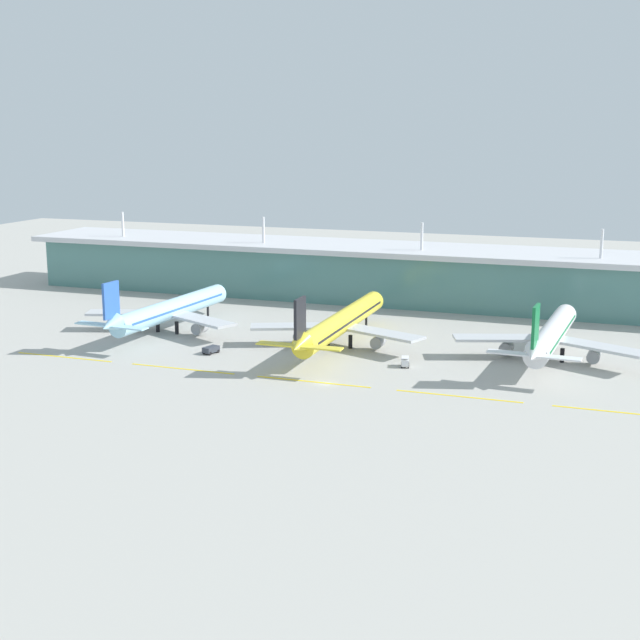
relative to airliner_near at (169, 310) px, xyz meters
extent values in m
plane|color=#A8A59E|center=(59.40, -35.11, -6.45)|extent=(600.00, 600.00, 0.00)
cube|color=slate|center=(59.40, 67.07, 1.94)|extent=(280.00, 28.00, 16.78)
cube|color=silver|center=(59.40, 67.07, 11.23)|extent=(288.00, 34.00, 1.80)
cylinder|color=silver|center=(-52.60, 61.47, 16.63)|extent=(0.90, 0.90, 9.00)
cylinder|color=silver|center=(3.40, 61.47, 16.63)|extent=(0.90, 0.90, 9.00)
cylinder|color=silver|center=(59.40, 61.47, 16.63)|extent=(0.90, 0.90, 9.00)
cylinder|color=silver|center=(115.40, 61.47, 16.63)|extent=(0.90, 0.90, 9.00)
cylinder|color=#9ED1EA|center=(0.10, 1.53, 0.05)|extent=(9.32, 53.44, 5.80)
cone|color=#9ED1EA|center=(2.00, 30.05, 0.05)|extent=(5.76, 4.36, 5.51)
cone|color=#9ED1EA|center=(-1.86, -28.00, 1.25)|extent=(5.36, 6.94, 5.72)
cube|color=#2D5BB7|center=(-1.80, -27.00, 7.70)|extent=(1.12, 6.43, 9.50)
cube|color=#9ED1EA|center=(-7.32, -27.13, 1.05)|extent=(10.19, 3.86, 0.36)
cube|color=#9ED1EA|center=(3.66, -27.86, 1.05)|extent=(10.19, 3.86, 0.36)
cube|color=#B7BABF|center=(-12.17, -2.09, -1.25)|extent=(24.92, 13.95, 0.70)
cylinder|color=gray|center=(-10.87, -0.73, -4.05)|extent=(3.49, 4.70, 3.20)
cube|color=#B7BABF|center=(11.78, -3.69, -1.25)|extent=(24.57, 16.57, 0.70)
cylinder|color=gray|center=(10.68, -2.17, -4.05)|extent=(3.49, 4.70, 3.20)
cylinder|color=black|center=(1.43, 21.42, -4.65)|extent=(0.70, 0.70, 3.60)
cylinder|color=black|center=(-3.29, -1.26, -4.65)|extent=(1.10, 1.10, 3.60)
cylinder|color=black|center=(3.10, -1.68, -4.65)|extent=(1.10, 1.10, 3.60)
cube|color=#2D5BB7|center=(0.10, 1.53, 0.45)|extent=(9.01, 48.14, 0.60)
cylinder|color=yellow|center=(51.76, 1.68, 0.05)|extent=(6.10, 61.65, 5.80)
cone|color=yellow|center=(51.60, 34.49, 0.05)|extent=(5.53, 4.03, 5.51)
cone|color=yellow|center=(51.92, -32.14, 1.25)|extent=(4.96, 6.65, 5.72)
cube|color=black|center=(51.92, -31.14, 7.70)|extent=(0.73, 6.40, 9.50)
cube|color=yellow|center=(46.42, -31.66, 1.05)|extent=(10.02, 3.25, 0.36)
cube|color=yellow|center=(57.42, -31.61, 1.05)|extent=(10.02, 3.25, 0.36)
cube|color=#B7BABF|center=(39.78, -2.81, -1.25)|extent=(24.79, 15.39, 0.70)
cylinder|color=gray|center=(40.98, -1.36, -4.05)|extent=(3.22, 4.52, 3.20)
cube|color=#B7BABF|center=(63.78, -2.69, -1.25)|extent=(24.81, 15.20, 0.70)
cylinder|color=gray|center=(62.58, -1.25, -4.05)|extent=(3.22, 4.52, 3.20)
cylinder|color=black|center=(51.65, 24.79, -4.65)|extent=(0.70, 0.70, 3.60)
cylinder|color=black|center=(48.58, -1.34, -4.65)|extent=(1.10, 1.10, 3.60)
cylinder|color=black|center=(54.98, -1.31, -4.65)|extent=(1.10, 1.10, 3.60)
cube|color=black|center=(51.76, 1.68, 0.45)|extent=(6.11, 55.49, 0.60)
cylinder|color=silver|center=(106.45, 5.78, 0.05)|extent=(8.78, 51.30, 5.80)
cone|color=silver|center=(108.07, 33.25, 0.05)|extent=(5.74, 4.32, 5.51)
cone|color=silver|center=(104.78, -22.70, 1.25)|extent=(5.31, 6.91, 5.72)
cube|color=#146B38|center=(104.84, -21.70, 7.70)|extent=(1.07, 6.43, 9.50)
cube|color=silver|center=(99.32, -21.88, 1.05)|extent=(10.17, 3.78, 0.36)
cube|color=silver|center=(110.30, -22.52, 1.05)|extent=(10.17, 3.78, 0.36)
cube|color=#B7BABF|center=(94.21, 2.06, -1.25)|extent=(24.91, 14.11, 0.70)
cylinder|color=gray|center=(95.49, 3.43, -4.05)|extent=(3.46, 4.68, 3.20)
cube|color=#B7BABF|center=(118.17, 0.66, -1.25)|extent=(24.60, 16.43, 0.70)
cylinder|color=gray|center=(117.06, 2.17, -4.05)|extent=(3.46, 4.68, 3.20)
cylinder|color=black|center=(107.57, 24.89, -4.65)|extent=(0.70, 0.70, 3.60)
cylinder|color=black|center=(103.08, 2.97, -4.65)|extent=(1.10, 1.10, 3.60)
cylinder|color=black|center=(109.47, 2.59, -4.65)|extent=(1.10, 1.10, 3.60)
cube|color=#146B38|center=(106.45, 5.78, 0.45)|extent=(8.53, 46.20, 0.60)
cube|color=yellow|center=(-11.60, -34.72, -6.43)|extent=(28.00, 0.70, 0.04)
cube|color=yellow|center=(22.40, -34.72, -6.43)|extent=(28.00, 0.70, 0.04)
cube|color=yellow|center=(56.40, -34.72, -6.43)|extent=(28.00, 0.70, 0.04)
cube|color=yellow|center=(90.40, -34.72, -6.43)|extent=(28.00, 0.70, 0.04)
cube|color=yellow|center=(124.40, -34.72, -6.43)|extent=(28.00, 0.70, 0.04)
cube|color=silver|center=(73.34, -14.67, -5.20)|extent=(2.58, 3.92, 1.60)
cube|color=silver|center=(73.34, -14.67, -4.05)|extent=(2.49, 3.57, 0.16)
cylinder|color=black|center=(74.42, -15.71, -6.00)|extent=(0.55, 0.96, 0.90)
cylinder|color=black|center=(72.84, -16.08, -6.00)|extent=(0.55, 0.96, 0.90)
cylinder|color=black|center=(73.84, -13.26, -6.00)|extent=(0.55, 0.96, 0.90)
cylinder|color=black|center=(72.26, -13.63, -6.00)|extent=(0.55, 0.96, 0.90)
cube|color=#333842|center=(22.31, -18.71, -5.30)|extent=(3.50, 4.88, 1.40)
cylinder|color=black|center=(21.68, -16.93, -6.00)|extent=(0.58, 0.96, 0.90)
cylinder|color=black|center=(23.76, -17.52, -6.00)|extent=(0.58, 0.96, 0.90)
cylinder|color=black|center=(20.85, -19.90, -6.00)|extent=(0.58, 0.96, 0.90)
cylinder|color=black|center=(22.93, -20.48, -6.00)|extent=(0.58, 0.96, 0.90)
camera|label=1|loc=(123.45, -219.83, 51.10)|focal=49.59mm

